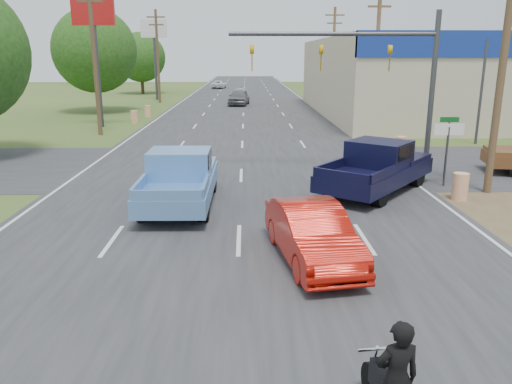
{
  "coord_description": "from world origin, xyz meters",
  "views": [
    {
      "loc": [
        0.22,
        -5.36,
        5.07
      ],
      "look_at": [
        0.5,
        8.48,
        1.3
      ],
      "focal_mm": 35.0,
      "sensor_mm": 36.0,
      "label": 1
    }
  ],
  "objects_px": {
    "red_convertible": "(312,234)",
    "navy_pickup": "(378,166)",
    "blue_pickup": "(180,177)",
    "distant_car_silver": "(240,93)",
    "distant_car_white": "(219,85)",
    "distant_car_grey": "(239,97)"
  },
  "relations": [
    {
      "from": "red_convertible",
      "to": "navy_pickup",
      "type": "distance_m",
      "value": 7.66
    },
    {
      "from": "blue_pickup",
      "to": "distant_car_silver",
      "type": "height_order",
      "value": "blue_pickup"
    },
    {
      "from": "red_convertible",
      "to": "distant_car_white",
      "type": "bearing_deg",
      "value": 85.03
    },
    {
      "from": "navy_pickup",
      "to": "distant_car_silver",
      "type": "distance_m",
      "value": 45.7
    },
    {
      "from": "blue_pickup",
      "to": "navy_pickup",
      "type": "relative_size",
      "value": 0.97
    },
    {
      "from": "navy_pickup",
      "to": "distant_car_silver",
      "type": "xyz_separation_m",
      "value": [
        -5.83,
        45.32,
        -0.39
      ]
    },
    {
      "from": "distant_car_grey",
      "to": "navy_pickup",
      "type": "bearing_deg",
      "value": -74.12
    },
    {
      "from": "red_convertible",
      "to": "blue_pickup",
      "type": "relative_size",
      "value": 0.75
    },
    {
      "from": "red_convertible",
      "to": "distant_car_silver",
      "type": "relative_size",
      "value": 1.05
    },
    {
      "from": "blue_pickup",
      "to": "distant_car_white",
      "type": "height_order",
      "value": "blue_pickup"
    },
    {
      "from": "blue_pickup",
      "to": "distant_car_white",
      "type": "bearing_deg",
      "value": 92.24
    },
    {
      "from": "distant_car_white",
      "to": "navy_pickup",
      "type": "bearing_deg",
      "value": 102.87
    },
    {
      "from": "navy_pickup",
      "to": "red_convertible",
      "type": "bearing_deg",
      "value": -77.89
    },
    {
      "from": "distant_car_grey",
      "to": "blue_pickup",
      "type": "bearing_deg",
      "value": -85.88
    },
    {
      "from": "distant_car_silver",
      "to": "distant_car_white",
      "type": "xyz_separation_m",
      "value": [
        -3.67,
        19.37,
        0.0
      ]
    },
    {
      "from": "distant_car_silver",
      "to": "distant_car_white",
      "type": "distance_m",
      "value": 19.72
    },
    {
      "from": "blue_pickup",
      "to": "distant_car_silver",
      "type": "relative_size",
      "value": 1.4
    },
    {
      "from": "distant_car_white",
      "to": "red_convertible",
      "type": "bearing_deg",
      "value": 99.35
    },
    {
      "from": "red_convertible",
      "to": "distant_car_white",
      "type": "xyz_separation_m",
      "value": [
        -6.05,
        71.53,
        -0.11
      ]
    },
    {
      "from": "navy_pickup",
      "to": "distant_car_grey",
      "type": "relative_size",
      "value": 1.24
    },
    {
      "from": "distant_car_grey",
      "to": "distant_car_white",
      "type": "height_order",
      "value": "distant_car_grey"
    },
    {
      "from": "distant_car_silver",
      "to": "red_convertible",
      "type": "bearing_deg",
      "value": -95.59
    }
  ]
}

